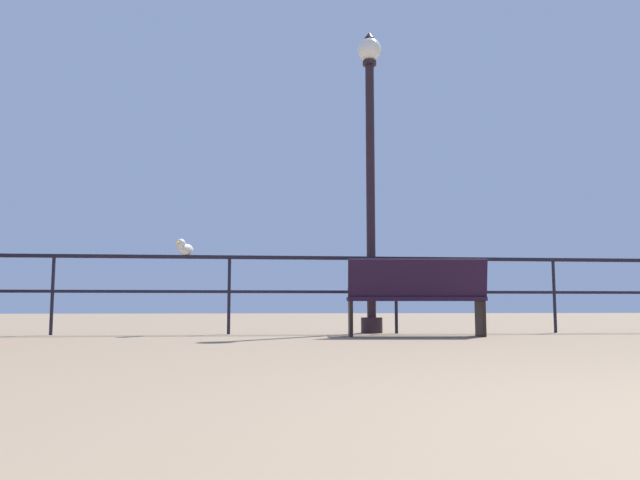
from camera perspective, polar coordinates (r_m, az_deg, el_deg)
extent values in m
cube|color=black|center=(8.87, 6.94, -1.70)|extent=(18.63, 0.05, 0.05)
cube|color=black|center=(8.84, 6.98, -4.75)|extent=(18.63, 0.04, 0.04)
cylinder|color=black|center=(9.03, -23.32, -4.67)|extent=(0.04, 0.04, 1.05)
cylinder|color=black|center=(8.63, -8.33, -5.05)|extent=(0.04, 0.04, 1.05)
cylinder|color=black|center=(8.84, 6.99, -5.10)|extent=(0.04, 0.04, 1.05)
cylinder|color=black|center=(9.63, 20.67, -4.83)|extent=(0.04, 0.04, 1.05)
cube|color=black|center=(8.06, 8.72, -5.37)|extent=(1.77, 0.60, 0.05)
cube|color=black|center=(7.87, 8.92, -3.54)|extent=(1.74, 0.30, 0.50)
cube|color=black|center=(8.23, 14.48, -6.90)|extent=(0.08, 0.40, 0.47)
cube|color=black|center=(8.40, 14.11, -4.33)|extent=(0.06, 0.31, 0.04)
cube|color=black|center=(7.97, 2.82, -7.12)|extent=(0.08, 0.40, 0.47)
cube|color=black|center=(8.14, 2.74, -4.45)|extent=(0.06, 0.31, 0.04)
cylinder|color=black|center=(8.94, 4.76, -7.79)|extent=(0.30, 0.30, 0.22)
cylinder|color=black|center=(9.09, 4.65, 4.71)|extent=(0.13, 0.13, 3.72)
cylinder|color=black|center=(9.62, 4.55, 15.84)|extent=(0.20, 0.20, 0.06)
sphere|color=silver|center=(9.70, 4.54, 16.96)|extent=(0.35, 0.35, 0.35)
cone|color=black|center=(9.79, 4.53, 18.18)|extent=(0.15, 0.15, 0.10)
ellipsoid|color=silver|center=(8.71, -12.20, -0.85)|extent=(0.28, 0.33, 0.16)
ellipsoid|color=gray|center=(8.71, -12.20, -0.70)|extent=(0.23, 0.29, 0.05)
sphere|color=silver|center=(8.61, -12.64, -0.31)|extent=(0.13, 0.13, 0.13)
cone|color=yellow|center=(8.54, -12.95, -0.26)|extent=(0.07, 0.07, 0.05)
cube|color=gray|center=(8.84, -11.66, -0.89)|extent=(0.11, 0.12, 0.02)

